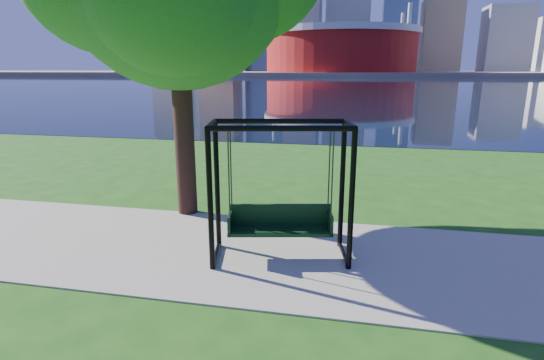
# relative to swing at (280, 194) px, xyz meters

# --- Properties ---
(ground) EXTENTS (900.00, 900.00, 0.00)m
(ground) POSITION_rel_swing_xyz_m (-0.54, 0.57, -1.26)
(ground) COLOR #1E5114
(ground) RESTS_ON ground
(path) EXTENTS (120.00, 4.00, 0.03)m
(path) POSITION_rel_swing_xyz_m (-0.54, 0.07, -1.24)
(path) COLOR #9E937F
(path) RESTS_ON ground
(river) EXTENTS (900.00, 180.00, 0.02)m
(river) POSITION_rel_swing_xyz_m (-0.54, 102.57, -1.25)
(river) COLOR black
(river) RESTS_ON ground
(far_bank) EXTENTS (900.00, 228.00, 2.00)m
(far_bank) POSITION_rel_swing_xyz_m (-0.54, 306.57, -0.26)
(far_bank) COLOR #937F60
(far_bank) RESTS_ON ground
(stadium) EXTENTS (83.00, 83.00, 32.00)m
(stadium) POSITION_rel_swing_xyz_m (-10.54, 235.57, 12.97)
(stadium) COLOR maroon
(stadium) RESTS_ON far_bank
(skyline) EXTENTS (392.00, 66.00, 96.50)m
(skyline) POSITION_rel_swing_xyz_m (-4.80, 319.96, 34.63)
(skyline) COLOR gray
(skyline) RESTS_ON far_bank
(swing) EXTENTS (2.71, 1.60, 2.60)m
(swing) POSITION_rel_swing_xyz_m (0.00, 0.00, 0.00)
(swing) COLOR black
(swing) RESTS_ON ground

